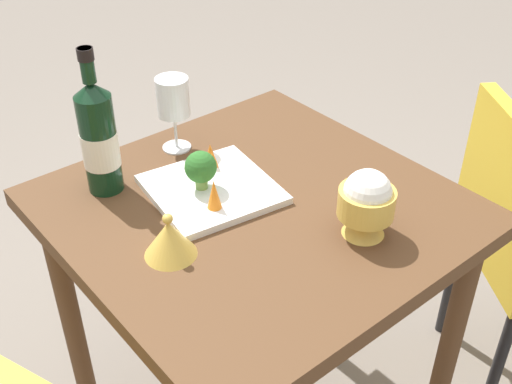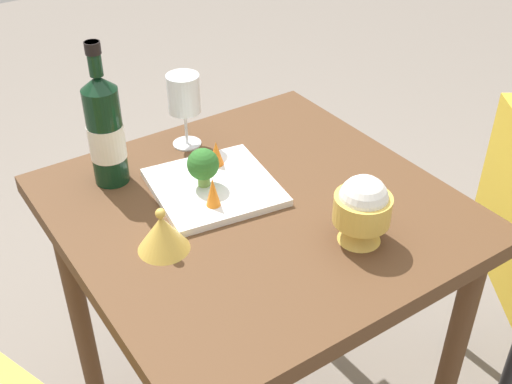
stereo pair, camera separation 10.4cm
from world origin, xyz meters
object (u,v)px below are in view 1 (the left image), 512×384
rice_bowl (366,202)px  broccoli_floret (201,168)px  carrot_garnish_left (214,194)px  carrot_garnish_right (210,155)px  serving_plate (212,189)px  wine_bottle (99,138)px  wine_glass (175,98)px  rice_bowl_lid (170,238)px

rice_bowl → broccoli_floret: bearing=27.9°
rice_bowl → broccoli_floret: size_ratio=1.65×
carrot_garnish_left → carrot_garnish_right: bearing=-33.2°
carrot_garnish_left → carrot_garnish_right: carrot_garnish_left is taller
rice_bowl → serving_plate: (0.30, 0.15, -0.07)m
wine_bottle → carrot_garnish_right: 0.24m
carrot_garnish_right → wine_bottle: bearing=65.9°
broccoli_floret → carrot_garnish_left: (-0.07, 0.02, -0.02)m
wine_bottle → wine_glass: wine_bottle is taller
rice_bowl → serving_plate: 0.34m
wine_bottle → carrot_garnish_right: bearing=-114.1°
rice_bowl → wine_glass: bearing=10.6°
wine_glass → broccoli_floret: size_ratio=2.09×
wine_bottle → serving_plate: bearing=-134.0°
wine_glass → serving_plate: bearing=166.0°
rice_bowl → carrot_garnish_right: bearing=15.3°
rice_bowl_lid → broccoli_floret: (0.12, -0.16, 0.03)m
rice_bowl_lid → carrot_garnish_left: rice_bowl_lid is taller
wine_bottle → rice_bowl_lid: (-0.27, 0.01, -0.09)m
rice_bowl_lid → serving_plate: size_ratio=0.35×
serving_plate → wine_bottle: bearing=46.0°
carrot_garnish_right → carrot_garnish_left: bearing=146.8°
rice_bowl → carrot_garnish_right: rice_bowl is taller
rice_bowl → rice_bowl_lid: (0.19, 0.32, -0.04)m
rice_bowl → carrot_garnish_left: (0.24, 0.19, -0.03)m
wine_bottle → rice_bowl: bearing=-146.0°
wine_glass → carrot_garnish_right: 0.16m
rice_bowl → rice_bowl_lid: rice_bowl is taller
carrot_garnish_left → carrot_garnish_right: size_ratio=1.14×
serving_plate → carrot_garnish_left: (-0.07, 0.04, 0.04)m
wine_bottle → rice_bowl_lid: size_ratio=3.19×
wine_bottle → broccoli_floret: (-0.15, -0.15, -0.06)m
wine_glass → carrot_garnish_left: size_ratio=2.78×
wine_glass → rice_bowl: (-0.50, -0.09, -0.05)m
rice_bowl_lid → carrot_garnish_right: (0.18, -0.22, 0.01)m
wine_glass → carrot_garnish_left: wine_glass is taller
wine_glass → rice_bowl_lid: (-0.32, 0.23, -0.09)m
rice_bowl_lid → carrot_garnish_left: size_ratio=1.55×
rice_bowl → broccoli_floret: 0.35m
broccoli_floret → wine_bottle: bearing=44.2°
wine_bottle → rice_bowl_lid: 0.29m
broccoli_floret → carrot_garnish_right: bearing=-48.8°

